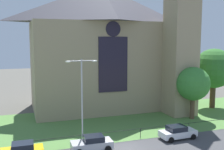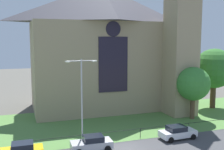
% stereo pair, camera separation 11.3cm
% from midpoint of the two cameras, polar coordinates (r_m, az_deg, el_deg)
% --- Properties ---
extents(ground, '(160.00, 160.00, 0.00)m').
position_cam_midpoint_polar(ground, '(38.77, -2.56, -9.64)').
color(ground, '#56544C').
extents(grass_verge, '(120.00, 20.00, 0.01)m').
position_cam_midpoint_polar(grass_verge, '(36.94, -1.67, -10.49)').
color(grass_verge, '#517F3D').
rests_on(grass_verge, ground).
extents(church_building, '(23.20, 16.20, 26.00)m').
position_cam_midpoint_polar(church_building, '(45.37, -1.17, 5.99)').
color(church_building, tan).
rests_on(church_building, ground).
extents(iron_railing, '(26.07, 0.07, 1.13)m').
position_cam_midpoint_polar(iron_railing, '(32.66, 5.78, -11.16)').
color(iron_railing, black).
rests_on(iron_railing, ground).
extents(tree_right_far, '(6.50, 6.50, 9.87)m').
position_cam_midpoint_polar(tree_right_far, '(48.52, 20.14, 1.23)').
color(tree_right_far, '#4C3823').
rests_on(tree_right_far, ground).
extents(tree_right_near, '(4.78, 4.78, 7.47)m').
position_cam_midpoint_polar(tree_right_near, '(40.94, 16.27, -1.79)').
color(tree_right_near, brown).
rests_on(tree_right_near, ground).
extents(streetlamp_near, '(3.37, 0.26, 9.29)m').
position_cam_midpoint_polar(streetlamp_near, '(29.21, -6.32, -3.51)').
color(streetlamp_near, '#B2B2B7').
rests_on(streetlamp_near, ground).
extents(parked_car_silver, '(4.24, 2.10, 1.51)m').
position_cam_midpoint_polar(parked_car_silver, '(29.26, -4.22, -13.79)').
color(parked_car_silver, '#B7B7BC').
rests_on(parked_car_silver, ground).
extents(parked_car_white, '(4.26, 2.14, 1.51)m').
position_cam_midpoint_polar(parked_car_white, '(33.21, 13.23, -11.39)').
color(parked_car_white, silver).
rests_on(parked_car_white, ground).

